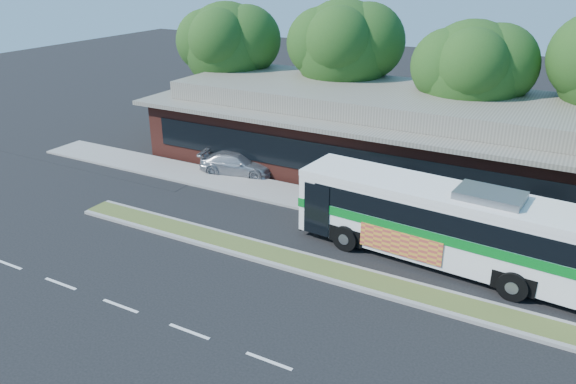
% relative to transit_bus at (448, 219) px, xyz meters
% --- Properties ---
extents(ground, '(120.00, 120.00, 0.00)m').
position_rel_transit_bus_xyz_m(ground, '(-3.03, -3.48, -1.87)').
color(ground, black).
rests_on(ground, ground).
extents(median_strip, '(26.00, 1.10, 0.15)m').
position_rel_transit_bus_xyz_m(median_strip, '(-3.03, -2.88, -1.79)').
color(median_strip, '#455323').
rests_on(median_strip, ground).
extents(sidewalk, '(44.00, 2.60, 0.12)m').
position_rel_transit_bus_xyz_m(sidewalk, '(-3.03, 2.92, -1.81)').
color(sidewalk, gray).
rests_on(sidewalk, ground).
extents(parking_lot, '(14.00, 12.00, 0.01)m').
position_rel_transit_bus_xyz_m(parking_lot, '(-21.03, 6.52, -1.86)').
color(parking_lot, black).
rests_on(parking_lot, ground).
extents(plaza_building, '(33.20, 11.20, 4.45)m').
position_rel_transit_bus_xyz_m(plaza_building, '(-3.03, 9.51, 0.26)').
color(plaza_building, '#5B251C').
rests_on(plaza_building, ground).
extents(tree_bg_a, '(6.47, 5.80, 8.63)m').
position_rel_transit_bus_xyz_m(tree_bg_a, '(-17.61, 11.66, 4.00)').
color(tree_bg_a, black).
rests_on(tree_bg_a, ground).
extents(tree_bg_b, '(6.69, 6.00, 9.00)m').
position_rel_transit_bus_xyz_m(tree_bg_b, '(-9.60, 12.67, 4.27)').
color(tree_bg_b, black).
rests_on(tree_bg_b, ground).
extents(tree_bg_c, '(6.24, 5.60, 8.26)m').
position_rel_transit_bus_xyz_m(tree_bg_c, '(-1.63, 11.66, 3.72)').
color(tree_bg_c, black).
rests_on(tree_bg_c, ground).
extents(transit_bus, '(12.12, 3.56, 3.36)m').
position_rel_transit_bus_xyz_m(transit_bus, '(0.00, 0.00, 0.00)').
color(transit_bus, white).
rests_on(transit_bus, ground).
extents(sedan, '(4.46, 2.57, 1.22)m').
position_rel_transit_bus_xyz_m(sedan, '(-12.66, 4.32, -1.26)').
color(sedan, '#AFB0B6').
rests_on(sedan, ground).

